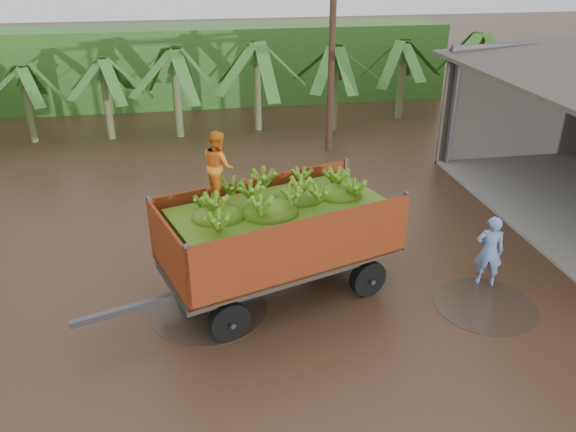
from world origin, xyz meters
name	(u,v)px	position (x,y,z in m)	size (l,w,h in m)	color
ground	(343,256)	(0.00, 0.00, 0.00)	(100.00, 100.00, 0.00)	black
hedge_north	(220,64)	(-2.00, 16.00, 1.80)	(22.00, 3.00, 3.60)	#2D661E
banana_trailer	(278,232)	(-1.85, -1.27, 1.50)	(7.02, 3.86, 3.77)	#AE3B18
man_blue	(489,251)	(2.88, -1.79, 0.86)	(0.63, 0.41, 1.72)	#6781BB
utility_pole	(332,31)	(1.55, 7.95, 4.34)	(1.20, 0.24, 8.56)	#47301E
banana_plants	(146,131)	(-4.95, 5.50, 1.83)	(24.45, 20.67, 4.32)	#2D661E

